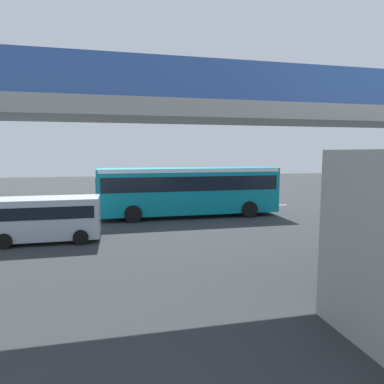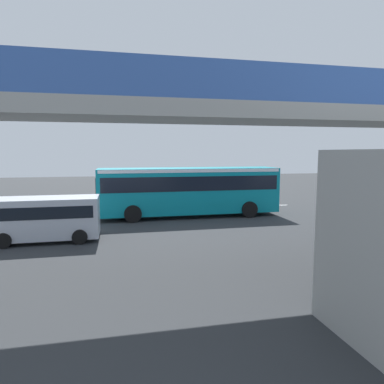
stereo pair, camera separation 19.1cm
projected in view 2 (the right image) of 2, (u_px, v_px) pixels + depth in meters
The scene contains 11 objects.
ground at pixel (182, 215), 22.57m from camera, with size 80.00×80.00×0.00m, color #2D3033.
city_bus at pixel (189, 188), 22.10m from camera, with size 11.54×2.85×3.15m.
parked_van at pixel (46, 216), 15.94m from camera, with size 4.80×2.17×2.05m.
bicycle_red at pixel (376, 213), 21.20m from camera, with size 1.77×0.44×0.96m.
traffic_sign at pixel (261, 180), 28.27m from camera, with size 0.08×0.60×2.80m.
lane_dash_leftmost at pixel (276, 205), 26.87m from camera, with size 2.00×0.20×0.01m, color silver.
lane_dash_left at pixel (227, 207), 26.02m from camera, with size 2.00×0.20×0.01m, color silver.
lane_dash_centre at pixel (176, 209), 25.17m from camera, with size 2.00×0.20×0.01m, color silver.
lane_dash_right at pixel (120, 211), 24.31m from camera, with size 2.00×0.20×0.01m, color silver.
lane_dash_rightmost at pixel (61, 213), 23.46m from camera, with size 2.00×0.20×0.01m, color silver.
pedestrian_overpass at pixel (246, 125), 11.14m from camera, with size 31.47×2.60×6.72m.
Camera 2 is at (4.14, 21.87, 4.13)m, focal length 31.92 mm.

